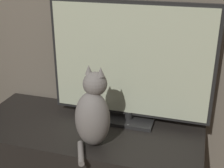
# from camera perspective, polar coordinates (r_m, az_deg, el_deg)

# --- Properties ---
(tv_stand) EXTENTS (1.26, 0.55, 0.53)m
(tv_stand) POSITION_cam_1_polar(r_m,az_deg,el_deg) (1.90, -4.35, -14.71)
(tv_stand) COLOR black
(tv_stand) RESTS_ON ground_plane
(tv) EXTENTS (0.88, 0.17, 0.67)m
(tv) POSITION_cam_1_polar(r_m,az_deg,el_deg) (1.65, 3.32, 3.55)
(tv) COLOR black
(tv) RESTS_ON tv_stand
(cat) EXTENTS (0.20, 0.30, 0.40)m
(cat) POSITION_cam_1_polar(r_m,az_deg,el_deg) (1.52, -3.45, -5.39)
(cat) COLOR gray
(cat) RESTS_ON tv_stand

